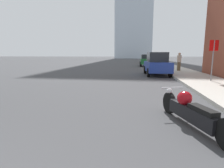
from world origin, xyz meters
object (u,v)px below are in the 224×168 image
Objects in this scene: parked_car_blue at (157,64)px; parked_car_yellow at (145,59)px; pedestrian at (179,61)px; motorcycle at (191,111)px; stop_sign at (213,53)px; parked_car_green at (147,60)px; parked_car_white at (145,58)px.

parked_car_yellow is at bearing 86.09° from parked_car_blue.
pedestrian reaches higher than parked_car_blue.
stop_sign is (2.95, 6.84, 1.35)m from motorcycle.
stop_sign is at bearing -86.53° from pedestrian.
pedestrian reaches higher than parked_car_green.
stop_sign reaches higher than parked_car_green.
parked_car_blue is at bearing -127.44° from pedestrian.
parked_car_yellow is (-0.26, 24.19, -0.02)m from parked_car_blue.
motorcycle is 13.91m from pedestrian.
parked_car_blue is 11.78m from parked_car_green.
stop_sign is at bearing -58.20° from parked_car_blue.
parked_car_blue is at bearing -86.05° from parked_car_white.
parked_car_green reaches higher than motorcycle.
stop_sign is (2.87, -41.06, 0.86)m from parked_car_white.
parked_car_yellow is (-0.07, 34.78, 0.50)m from motorcycle.
pedestrian is (2.35, 3.07, 0.13)m from parked_car_blue.
motorcycle is at bearing -90.86° from parked_car_yellow.
parked_car_yellow is (0.12, 12.41, 0.02)m from parked_car_green.
pedestrian is (-0.41, 6.82, -0.70)m from stop_sign.
motorcycle is 1.48× the size of pedestrian.
parked_car_blue is 4.73m from stop_sign.
motorcycle is at bearing -91.42° from parked_car_green.
stop_sign is at bearing -80.48° from parked_car_green.
motorcycle is at bearing -113.33° from stop_sign.
parked_car_yellow is at bearing 87.52° from parked_car_green.
stop_sign is (3.02, -27.95, 0.85)m from parked_car_yellow.
parked_car_white is (0.15, 13.11, -0.01)m from parked_car_yellow.
parked_car_white is (0.08, 47.89, 0.49)m from motorcycle.
pedestrian is (2.46, -34.23, 0.17)m from parked_car_white.
parked_car_yellow is 2.42× the size of pedestrian.
parked_car_blue reaches higher than parked_car_green.
stop_sign is 6.87m from pedestrian.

